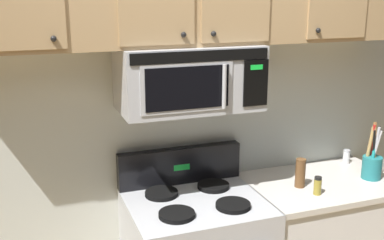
# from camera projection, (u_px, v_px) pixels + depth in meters

# --- Properties ---
(back_wall) EXTENTS (5.20, 0.10, 2.70)m
(back_wall) POSITION_uv_depth(u_px,v_px,m) (175.00, 108.00, 2.85)
(back_wall) COLOR silver
(back_wall) RESTS_ON ground_plane
(over_range_microwave) EXTENTS (0.76, 0.43, 0.35)m
(over_range_microwave) POSITION_uv_depth(u_px,v_px,m) (189.00, 78.00, 2.56)
(over_range_microwave) COLOR #B7BABF
(utensil_crock_teal) EXTENTS (0.12, 0.12, 0.36)m
(utensil_crock_teal) POSITION_uv_depth(u_px,v_px,m) (372.00, 163.00, 2.92)
(utensil_crock_teal) COLOR teal
(utensil_crock_teal) RESTS_ON counter_segment
(salt_shaker) EXTENTS (0.05, 0.05, 0.09)m
(salt_shaker) POSITION_uv_depth(u_px,v_px,m) (346.00, 157.00, 3.20)
(salt_shaker) COLOR white
(salt_shaker) RESTS_ON counter_segment
(pepper_mill) EXTENTS (0.06, 0.06, 0.17)m
(pepper_mill) POSITION_uv_depth(u_px,v_px,m) (300.00, 173.00, 2.80)
(pepper_mill) COLOR brown
(pepper_mill) RESTS_ON counter_segment
(spice_jar) EXTENTS (0.04, 0.04, 0.11)m
(spice_jar) POSITION_uv_depth(u_px,v_px,m) (318.00, 186.00, 2.70)
(spice_jar) COLOR olive
(spice_jar) RESTS_ON counter_segment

